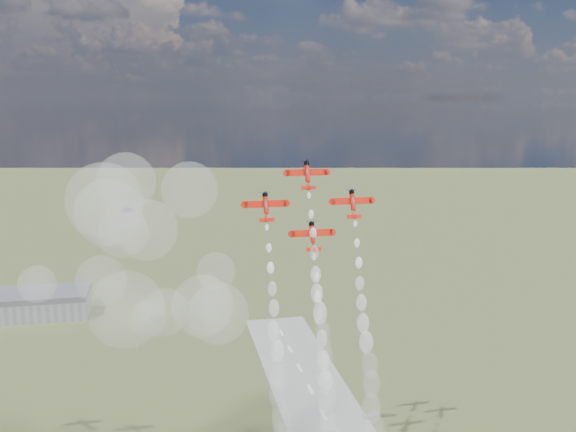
% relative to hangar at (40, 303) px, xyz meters
% --- Properties ---
extents(hangar, '(50.00, 28.00, 13.00)m').
position_rel_hangar_xyz_m(hangar, '(0.00, 0.00, 0.00)').
color(hangar, gray).
rests_on(hangar, ground).
extents(plane_lead, '(11.32, 5.26, 7.68)m').
position_rel_hangar_xyz_m(plane_lead, '(104.93, -166.24, 85.87)').
color(plane_lead, red).
rests_on(plane_lead, ground).
extents(plane_left, '(11.32, 5.26, 7.68)m').
position_rel_hangar_xyz_m(plane_left, '(92.92, -169.45, 78.11)').
color(plane_left, red).
rests_on(plane_left, ground).
extents(plane_right, '(11.32, 5.26, 7.68)m').
position_rel_hangar_xyz_m(plane_right, '(116.93, -169.45, 78.11)').
color(plane_right, red).
rests_on(plane_right, ground).
extents(plane_slot, '(11.32, 5.26, 7.68)m').
position_rel_hangar_xyz_m(plane_slot, '(104.93, -172.67, 70.34)').
color(plane_slot, red).
rests_on(plane_slot, ground).
extents(smoke_trail_lead, '(5.30, 24.03, 51.62)m').
position_rel_hangar_xyz_m(smoke_trail_lead, '(104.99, -184.47, 42.22)').
color(smoke_trail_lead, white).
rests_on(smoke_trail_lead, plane_lead).
extents(smoke_trail_left, '(5.49, 23.32, 52.65)m').
position_rel_hangar_xyz_m(smoke_trail_left, '(92.82, -187.52, 33.94)').
color(smoke_trail_left, white).
rests_on(smoke_trail_left, plane_left).
extents(smoke_trail_right, '(5.40, 22.82, 52.43)m').
position_rel_hangar_xyz_m(smoke_trail_right, '(116.89, -187.37, 34.06)').
color(smoke_trail_right, white).
rests_on(smoke_trail_right, plane_right).
extents(smoke_trail_slot, '(5.53, 23.94, 52.12)m').
position_rel_hangar_xyz_m(smoke_trail_slot, '(104.86, -191.05, 26.32)').
color(smoke_trail_slot, white).
rests_on(smoke_trail_slot, plane_slot).
extents(drifted_smoke_cloud, '(61.03, 34.03, 55.21)m').
position_rel_hangar_xyz_m(drifted_smoke_cloud, '(60.00, -159.22, 64.00)').
color(drifted_smoke_cloud, white).
rests_on(drifted_smoke_cloud, ground).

